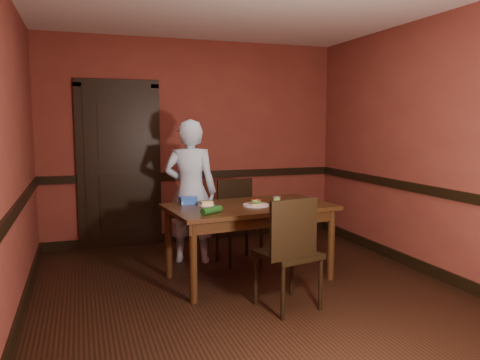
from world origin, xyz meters
TOP-DOWN VIEW (x-y plane):
  - floor at (0.00, 0.00)m, footprint 4.00×4.50m
  - wall_back at (0.00, 2.25)m, footprint 4.00×0.02m
  - wall_front at (0.00, -2.25)m, footprint 4.00×0.02m
  - wall_left at (-2.00, 0.00)m, footprint 0.02×4.50m
  - wall_right at (2.00, 0.00)m, footprint 0.02×4.50m
  - dado_back at (0.00, 2.23)m, footprint 4.00×0.03m
  - dado_left at (-1.99, 0.00)m, footprint 0.03×4.50m
  - dado_right at (1.99, 0.00)m, footprint 0.03×4.50m
  - baseboard_back at (0.00, 2.23)m, footprint 4.00×0.03m
  - baseboard_left at (-1.99, 0.00)m, footprint 0.03×4.50m
  - baseboard_right at (1.99, 0.00)m, footprint 0.03×4.50m
  - door at (-1.00, 2.22)m, footprint 1.05×0.07m
  - dining_table at (0.14, 0.47)m, footprint 1.74×1.10m
  - chair_far at (0.22, 1.04)m, footprint 0.48×0.48m
  - chair_near at (0.20, -0.35)m, footprint 0.55×0.55m
  - person at (-0.29, 1.26)m, footprint 0.70×0.58m
  - sandwich_plate at (0.18, 0.39)m, footprint 0.26×0.26m
  - sauce_jar at (0.40, 0.37)m, footprint 0.08×0.08m
  - cheese_saucer at (-0.28, 0.56)m, footprint 0.15×0.15m
  - food_tub at (-0.44, 0.73)m, footprint 0.19×0.14m
  - wrapped_veg at (-0.34, 0.16)m, footprint 0.23×0.18m

SIDE VIEW (x-z plane):
  - floor at x=0.00m, z-range -0.01..0.01m
  - baseboard_back at x=0.00m, z-range 0.00..0.12m
  - baseboard_left at x=-1.99m, z-range 0.00..0.12m
  - baseboard_right at x=1.99m, z-range 0.00..0.12m
  - dining_table at x=0.14m, z-range 0.00..0.77m
  - chair_far at x=0.22m, z-range 0.00..0.95m
  - chair_near at x=0.20m, z-range 0.00..0.99m
  - sandwich_plate at x=0.18m, z-range 0.76..0.82m
  - cheese_saucer at x=-0.28m, z-range 0.77..0.82m
  - wrapped_veg at x=-0.34m, z-range 0.77..0.84m
  - food_tub at x=-0.44m, z-range 0.77..0.85m
  - sauce_jar at x=0.40m, z-range 0.77..0.86m
  - person at x=-0.29m, z-range 0.00..1.65m
  - dado_back at x=0.00m, z-range 0.85..0.95m
  - dado_left at x=-1.99m, z-range 0.85..0.95m
  - dado_right at x=1.99m, z-range 0.85..0.95m
  - door at x=-1.00m, z-range -0.01..2.19m
  - wall_back at x=0.00m, z-range 0.00..2.70m
  - wall_front at x=0.00m, z-range 0.00..2.70m
  - wall_left at x=-2.00m, z-range 0.00..2.70m
  - wall_right at x=2.00m, z-range 0.00..2.70m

